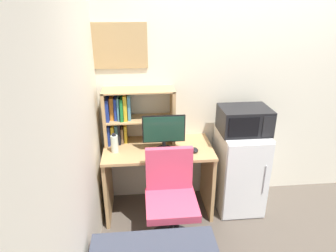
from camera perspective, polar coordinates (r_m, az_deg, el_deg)
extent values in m
cube|color=silver|center=(3.57, 20.64, 7.00)|extent=(6.40, 0.04, 2.60)
cube|color=silver|center=(1.77, -20.15, -8.56)|extent=(0.04, 4.40, 2.60)
cube|color=tan|center=(3.11, -1.89, -4.35)|extent=(1.12, 0.61, 0.03)
cube|color=tan|center=(3.32, -11.36, -10.68)|extent=(0.04, 0.55, 0.75)
cube|color=tan|center=(3.38, 7.56, -9.80)|extent=(0.04, 0.55, 0.75)
cube|color=tan|center=(3.15, -11.85, 1.61)|extent=(0.03, 0.28, 0.58)
cube|color=tan|center=(3.15, 0.89, 2.09)|extent=(0.03, 0.28, 0.58)
cube|color=tan|center=(3.05, -5.68, 6.84)|extent=(0.73, 0.28, 0.01)
cube|color=tan|center=(3.14, -5.47, 1.37)|extent=(0.67, 0.28, 0.01)
cube|color=navy|center=(3.23, -11.08, -1.29)|extent=(0.02, 0.23, 0.22)
cube|color=gold|center=(3.24, -10.45, -1.33)|extent=(0.03, 0.19, 0.20)
cube|color=teal|center=(3.25, -9.75, -1.23)|extent=(0.03, 0.15, 0.20)
cube|color=black|center=(3.23, -9.21, -1.12)|extent=(0.02, 0.20, 0.22)
cube|color=brown|center=(3.24, -8.68, -1.51)|extent=(0.02, 0.18, 0.17)
cube|color=gold|center=(3.24, -8.06, -1.22)|extent=(0.03, 0.16, 0.19)
cube|color=navy|center=(3.13, -11.40, 3.31)|extent=(0.03, 0.23, 0.23)
cube|color=orange|center=(3.15, -10.64, 3.48)|extent=(0.04, 0.16, 0.23)
cube|color=navy|center=(3.14, -9.93, 3.45)|extent=(0.03, 0.19, 0.23)
cube|color=teal|center=(3.13, -9.41, 3.51)|extent=(0.02, 0.20, 0.24)
cube|color=#197233|center=(3.12, -8.78, 3.44)|extent=(0.03, 0.23, 0.23)
cube|color=gold|center=(3.12, -8.12, 3.78)|extent=(0.04, 0.21, 0.26)
cube|color=teal|center=(3.12, -7.41, 3.80)|extent=(0.03, 0.20, 0.26)
cylinder|color=black|center=(3.05, -0.77, -4.42)|extent=(0.16, 0.16, 0.02)
cylinder|color=black|center=(3.03, -0.78, -3.57)|extent=(0.04, 0.04, 0.08)
cube|color=black|center=(2.96, -0.80, -0.54)|extent=(0.43, 0.01, 0.28)
cube|color=#193D2D|center=(2.96, -0.79, -0.58)|extent=(0.40, 0.02, 0.26)
cube|color=black|center=(2.96, -0.41, -5.24)|extent=(0.37, 0.12, 0.02)
ellipsoid|color=black|center=(3.02, 5.13, -4.58)|extent=(0.07, 0.10, 0.04)
cylinder|color=silver|center=(3.02, -10.14, -3.38)|extent=(0.07, 0.07, 0.18)
cylinder|color=black|center=(2.98, -10.27, -1.66)|extent=(0.04, 0.04, 0.02)
cube|color=white|center=(3.43, 13.37, -8.07)|extent=(0.48, 0.55, 0.92)
cube|color=white|center=(3.21, 14.93, -10.58)|extent=(0.46, 0.01, 0.88)
cylinder|color=#B2B2B7|center=(3.24, 17.91, -9.71)|extent=(0.01, 0.01, 0.32)
cube|color=black|center=(3.18, 14.32, 1.12)|extent=(0.50, 0.38, 0.26)
cube|color=black|center=(2.99, 14.24, -0.28)|extent=(0.30, 0.01, 0.20)
cube|color=black|center=(3.08, 18.66, -0.10)|extent=(0.12, 0.01, 0.21)
cylinder|color=black|center=(3.09, 0.62, -21.70)|extent=(0.53, 0.53, 0.04)
cylinder|color=black|center=(2.93, 0.64, -18.53)|extent=(0.04, 0.04, 0.45)
cube|color=#D84766|center=(2.77, 0.66, -14.69)|extent=(0.46, 0.46, 0.07)
cube|color=#D84766|center=(2.81, 0.21, -8.09)|extent=(0.44, 0.06, 0.42)
cube|color=tan|center=(3.10, -11.01, 14.76)|extent=(0.74, 0.02, 0.44)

